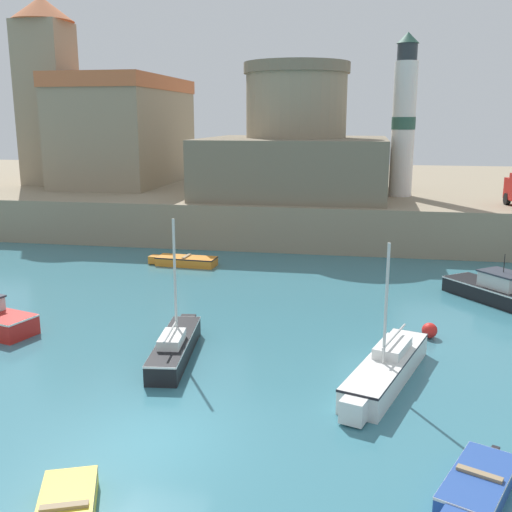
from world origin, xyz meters
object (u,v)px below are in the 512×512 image
Objects in this scene: motorboat_black_0 at (500,292)px; lighthouse at (404,119)px; sailboat_black_3 at (175,345)px; church at (111,122)px; sailboat_white_8 at (386,368)px; fortress at (296,151)px; mooring_buoy at (430,330)px; dinghy_orange_4 at (185,261)px; dinghy_blue_1 at (477,486)px.

lighthouse is (-4.15, 16.80, 8.25)m from motorboat_black_0.
church is (-15.87, 31.24, 8.05)m from sailboat_black_3.
fortress is at bearing 103.34° from sailboat_white_8.
mooring_buoy is at bearing 22.02° from sailboat_black_3.
dinghy_orange_4 is at bearing -113.71° from fortress.
motorboat_black_0 is at bearing 55.59° from mooring_buoy.
fortress is (5.33, 12.14, 6.09)m from dinghy_orange_4.
lighthouse reaches higher than fortress.
motorboat_black_0 is 18.06m from dinghy_orange_4.
motorboat_black_0 is 0.43× the size of fortress.
sailboat_white_8 is at bearing -93.37° from lighthouse.
sailboat_white_8 is 10.67× the size of mooring_buoy.
church is at bearing 116.93° from sailboat_black_3.
dinghy_blue_1 is 11.94m from sailboat_black_3.
church is 25.69m from lighthouse.
motorboat_black_0 reaches higher than mooring_buoy.
sailboat_white_8 is (7.75, -0.79, 0.03)m from sailboat_black_3.
dinghy_blue_1 is 5.64× the size of mooring_buoy.
dinghy_blue_1 is 25.09m from dinghy_orange_4.
dinghy_blue_1 is 10.83m from mooring_buoy.
motorboat_black_0 is at bearing 35.25° from sailboat_black_3.
dinghy_orange_4 reaches higher than dinghy_blue_1.
motorboat_black_0 is 0.37× the size of church.
sailboat_black_3 reaches higher than dinghy_orange_4.
dinghy_blue_1 is at bearing -89.54° from mooring_buoy.
lighthouse is at bearing 90.73° from mooring_buoy.
church is 18.06m from fortress.
fortress is 8.36m from lighthouse.
motorboat_black_0 is 1.01× the size of sailboat_black_3.
fortress is (-6.40, 27.01, 5.89)m from sailboat_white_8.
motorboat_black_0 is 11.83m from sailboat_white_8.
lighthouse is (8.00, 0.13, 2.41)m from fortress.
mooring_buoy is (-0.09, 10.83, 0.03)m from dinghy_blue_1.
church reaches higher than sailboat_white_8.
motorboat_black_0 is 21.44m from fortress.
sailboat_white_8 is (-5.75, -10.33, -0.05)m from motorboat_black_0.
sailboat_white_8 is 0.57× the size of lighthouse.
motorboat_black_0 is at bearing -36.45° from church.
mooring_buoy is (-3.87, -5.65, -0.24)m from motorboat_black_0.
church is (-29.37, 21.70, 7.97)m from motorboat_black_0.
sailboat_white_8 reaches higher than dinghy_orange_4.
church is (-25.50, 27.34, 8.20)m from mooring_buoy.
motorboat_black_0 reaches higher than dinghy_blue_1.
fortress is (17.22, -5.02, -2.13)m from church.
dinghy_orange_4 is at bearing -55.30° from church.
lighthouse reaches higher than sailboat_white_8.
mooring_buoy is 0.04× the size of church.
fortress is (-8.37, 33.15, 6.10)m from dinghy_blue_1.
sailboat_black_3 is 0.37× the size of church.
motorboat_black_0 is 37.37m from church.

